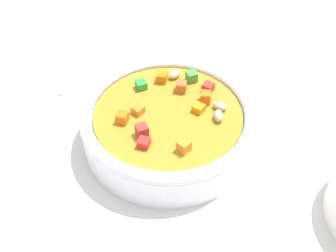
% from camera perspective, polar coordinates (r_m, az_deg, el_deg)
% --- Properties ---
extents(ground_plane, '(1.40, 1.40, 0.02)m').
position_cam_1_polar(ground_plane, '(0.55, -0.00, -2.62)').
color(ground_plane, silver).
extents(soup_bowl_main, '(0.21, 0.21, 0.06)m').
position_cam_1_polar(soup_bowl_main, '(0.52, 0.01, 0.28)').
color(soup_bowl_main, white).
rests_on(soup_bowl_main, ground_plane).
extents(spoon, '(0.17, 0.15, 0.01)m').
position_cam_1_polar(spoon, '(0.61, -15.29, 3.40)').
color(spoon, silver).
rests_on(spoon, ground_plane).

